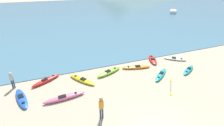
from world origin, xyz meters
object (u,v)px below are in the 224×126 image
kayak_on_sand_5 (109,72)px  person_near_waterline (12,79)px  kayak_on_sand_1 (153,60)px  loose_paddle (171,87)px  kayak_on_sand_3 (136,67)px  kayak_on_sand_6 (175,59)px  moored_boat_1 (173,12)px  kayak_on_sand_4 (21,98)px  kayak_on_sand_7 (65,97)px  person_near_foreground (101,107)px  kayak_on_sand_8 (188,70)px  kayak_on_sand_9 (46,80)px  kayak_on_sand_0 (161,75)px  kayak_on_sand_2 (82,80)px

kayak_on_sand_5 → person_near_waterline: 8.91m
kayak_on_sand_1 → loose_paddle: (-1.65, -5.34, -0.13)m
kayak_on_sand_3 → kayak_on_sand_5: kayak_on_sand_5 is taller
kayak_on_sand_6 → moored_boat_1: moored_boat_1 is taller
kayak_on_sand_4 → loose_paddle: bearing=-13.8°
kayak_on_sand_1 → kayak_on_sand_5: kayak_on_sand_5 is taller
kayak_on_sand_1 → kayak_on_sand_6: 2.78m
kayak_on_sand_7 → person_near_foreground: bearing=-56.6°
kayak_on_sand_3 → person_near_foreground: size_ratio=1.85×
kayak_on_sand_8 → kayak_on_sand_9: bearing=166.5°
kayak_on_sand_8 → person_near_waterline: size_ratio=1.61×
kayak_on_sand_0 → moored_boat_1: 37.98m
loose_paddle → kayak_on_sand_1: bearing=72.9°
kayak_on_sand_6 → person_near_waterline: size_ratio=1.54×
person_near_waterline → moored_boat_1: (38.64, 25.31, -0.47)m
kayak_on_sand_8 → loose_paddle: 4.10m
kayak_on_sand_4 → kayak_on_sand_8: 16.18m
kayak_on_sand_4 → moored_boat_1: 46.79m
kayak_on_sand_3 → loose_paddle: kayak_on_sand_3 is taller
kayak_on_sand_4 → kayak_on_sand_7: bearing=-21.3°
kayak_on_sand_8 → person_near_foreground: (-10.81, -3.10, 0.86)m
kayak_on_sand_5 → kayak_on_sand_9: 6.16m
kayak_on_sand_4 → kayak_on_sand_1: bearing=9.2°
kayak_on_sand_3 → person_near_foreground: person_near_foreground is taller
kayak_on_sand_8 → person_near_foreground: 11.27m
moored_boat_1 → loose_paddle: size_ratio=1.66×
kayak_on_sand_3 → kayak_on_sand_9: size_ratio=1.12×
kayak_on_sand_7 → person_near_foreground: size_ratio=1.98×
kayak_on_sand_7 → person_near_foreground: person_near_foreground is taller
person_near_waterline → moored_boat_1: size_ratio=0.43×
kayak_on_sand_5 → person_near_foreground: size_ratio=1.79×
kayak_on_sand_5 → kayak_on_sand_8: kayak_on_sand_5 is taller
loose_paddle → kayak_on_sand_5: bearing=134.0°
kayak_on_sand_7 → kayak_on_sand_9: (-1.22, 3.34, -0.00)m
kayak_on_sand_3 → loose_paddle: size_ratio=1.41×
kayak_on_sand_9 → person_near_foreground: (3.30, -6.50, 0.83)m
kayak_on_sand_2 → kayak_on_sand_3: 6.10m
kayak_on_sand_9 → person_near_waterline: person_near_waterline is taller
kayak_on_sand_2 → kayak_on_sand_4: (-5.21, -0.96, -0.01)m
kayak_on_sand_5 → moored_boat_1: (29.79, 26.02, 0.29)m
kayak_on_sand_5 → kayak_on_sand_8: bearing=-18.6°
kayak_on_sand_5 → person_near_foreground: 6.50m
kayak_on_sand_3 → kayak_on_sand_9: (-9.28, 0.76, 0.03)m
moored_boat_1 → person_near_foreground: bearing=-135.7°
kayak_on_sand_1 → kayak_on_sand_8: bearing=-60.2°
kayak_on_sand_7 → kayak_on_sand_9: bearing=110.1°
kayak_on_sand_8 → person_near_waterline: person_near_waterline is taller
kayak_on_sand_9 → moored_boat_1: 43.94m
kayak_on_sand_1 → kayak_on_sand_8: 4.15m
kayak_on_sand_9 → kayak_on_sand_6: bearing=-2.2°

